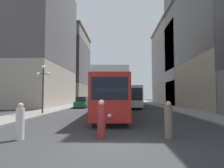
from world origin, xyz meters
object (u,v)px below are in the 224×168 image
(lamp_post_left_near, at_px, (43,81))
(pedestrian_crossing_far, at_px, (169,121))
(parked_car_left_near, at_px, (89,101))
(pedestrian_crossing_near, at_px, (101,120))
(pedestrian_on_sidewalk, at_px, (20,123))
(transit_bus, at_px, (132,96))
(streetcar, at_px, (111,95))
(parked_car_left_mid, at_px, (82,103))

(lamp_post_left_near, bearing_deg, pedestrian_crossing_far, -45.98)
(parked_car_left_near, distance_m, pedestrian_crossing_near, 30.17)
(pedestrian_crossing_near, xyz_separation_m, pedestrian_crossing_far, (3.17, 0.18, -0.03))
(pedestrian_crossing_far, xyz_separation_m, pedestrian_on_sidewalk, (-6.83, -0.63, -0.03))
(parked_car_left_near, distance_m, pedestrian_on_sidewalk, 30.20)
(transit_bus, relative_size, pedestrian_crossing_far, 6.85)
(transit_bus, bearing_deg, lamp_post_left_near, -127.84)
(pedestrian_crossing_near, height_order, pedestrian_crossing_far, pedestrian_crossing_near)
(parked_car_left_near, relative_size, pedestrian_on_sidewalk, 2.59)
(streetcar, bearing_deg, pedestrian_crossing_far, -73.57)
(parked_car_left_near, xyz_separation_m, lamp_post_left_near, (-1.90, -18.82, 2.65))
(lamp_post_left_near, bearing_deg, transit_bus, 50.57)
(parked_car_left_mid, distance_m, pedestrian_crossing_far, 24.05)
(pedestrian_crossing_far, height_order, lamp_post_left_near, lamp_post_left_near)
(streetcar, relative_size, parked_car_left_mid, 3.03)
(streetcar, height_order, lamp_post_left_near, lamp_post_left_near)
(parked_car_left_mid, height_order, pedestrian_on_sidewalk, parked_car_left_mid)
(pedestrian_on_sidewalk, bearing_deg, lamp_post_left_near, 113.83)
(transit_bus, distance_m, pedestrian_on_sidewalk, 24.67)
(pedestrian_crossing_near, bearing_deg, pedestrian_crossing_far, 80.14)
(parked_car_left_near, bearing_deg, lamp_post_left_near, -98.83)
(pedestrian_on_sidewalk, bearing_deg, parked_car_left_near, 99.68)
(parked_car_left_mid, height_order, pedestrian_crossing_near, parked_car_left_mid)
(pedestrian_crossing_far, height_order, pedestrian_on_sidewalk, pedestrian_crossing_far)
(lamp_post_left_near, bearing_deg, parked_car_left_near, 84.24)
(streetcar, bearing_deg, pedestrian_crossing_near, -92.08)
(streetcar, bearing_deg, transit_bus, 75.61)
(streetcar, xyz_separation_m, lamp_post_left_near, (-7.19, 1.23, 1.39))
(parked_car_left_near, bearing_deg, streetcar, -78.29)
(parked_car_left_near, distance_m, parked_car_left_mid, 7.01)
(streetcar, height_order, pedestrian_crossing_far, streetcar)
(streetcar, bearing_deg, parked_car_left_mid, 110.08)
(lamp_post_left_near, bearing_deg, pedestrian_on_sidewalk, -72.78)
(pedestrian_crossing_near, distance_m, pedestrian_on_sidewalk, 3.69)
(streetcar, height_order, parked_car_left_near, streetcar)
(parked_car_left_mid, bearing_deg, pedestrian_on_sidewalk, -86.29)
(parked_car_left_mid, relative_size, pedestrian_on_sidewalk, 2.89)
(streetcar, relative_size, parked_car_left_near, 3.37)
(transit_bus, relative_size, pedestrian_crossing_near, 6.59)
(transit_bus, distance_m, lamp_post_left_near, 16.10)
(streetcar, distance_m, pedestrian_on_sidewalk, 10.83)
(streetcar, xyz_separation_m, pedestrian_crossing_near, (-0.01, -9.65, -1.26))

